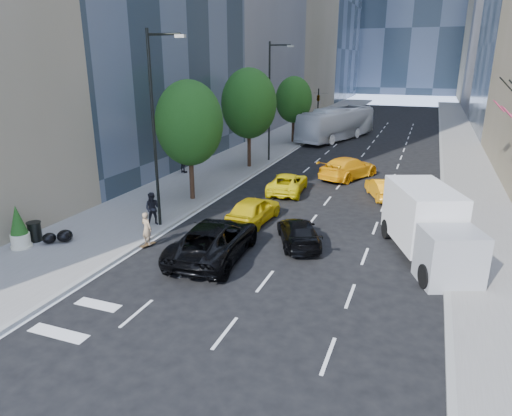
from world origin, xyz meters
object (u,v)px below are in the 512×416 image
at_px(skateboarder, 147,231).
at_px(black_sedan_mercedes, 299,232).
at_px(city_bus, 337,124).
at_px(box_truck, 428,225).
at_px(trash_can, 35,232).
at_px(planter_shrub, 19,228).
at_px(black_sedan_lincoln, 214,240).

relative_size(skateboarder, black_sedan_mercedes, 0.38).
distance_m(city_bus, box_truck, 32.69).
bearing_deg(trash_can, planter_shrub, -90.00).
relative_size(skateboarder, planter_shrub, 0.78).
relative_size(black_sedan_mercedes, box_truck, 0.62).
bearing_deg(planter_shrub, skateboarder, 25.01).
bearing_deg(trash_can, city_bus, 77.78).
distance_m(city_bus, planter_shrub, 37.72).
distance_m(city_bus, trash_can, 36.88).
height_order(trash_can, planter_shrub, planter_shrub).
distance_m(black_sedan_lincoln, trash_can, 9.16).
height_order(skateboarder, trash_can, skateboarder).
height_order(black_sedan_lincoln, box_truck, box_truck).
distance_m(black_sedan_lincoln, black_sedan_mercedes, 4.30).
xyz_separation_m(box_truck, planter_shrub, (-18.09, -5.88, -0.45)).
relative_size(city_bus, trash_can, 13.72).
relative_size(black_sedan_lincoln, planter_shrub, 2.91).
bearing_deg(box_truck, city_bus, 86.71).
distance_m(black_sedan_lincoln, city_bus, 34.40).
bearing_deg(black_sedan_lincoln, city_bus, -92.17).
bearing_deg(trash_can, box_truck, 15.47).
relative_size(black_sedan_mercedes, planter_shrub, 2.07).
bearing_deg(planter_shrub, city_bus, 78.07).
xyz_separation_m(black_sedan_lincoln, planter_shrub, (-9.00, -2.54, 0.30)).
bearing_deg(black_sedan_mercedes, planter_shrub, -0.61).
bearing_deg(black_sedan_lincoln, planter_shrub, 11.58).
bearing_deg(planter_shrub, black_sedan_mercedes, 23.88).
bearing_deg(city_bus, black_sedan_lincoln, -70.10).
xyz_separation_m(city_bus, trash_can, (-7.80, -36.03, -1.17)).
relative_size(skateboarder, city_bus, 0.13).
bearing_deg(box_truck, trash_can, 173.84).
xyz_separation_m(skateboarder, black_sedan_lincoln, (3.60, 0.02, 0.03)).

